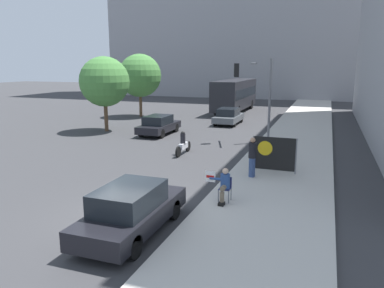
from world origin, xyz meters
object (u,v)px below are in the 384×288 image
seated_protester (224,184)px  motorcycle_on_road (183,145)px  city_bus_on_road (235,94)px  street_tree_midblock (140,76)px  parked_car_curbside (131,210)px  street_tree_near_curb (104,82)px  car_on_road_nearest (159,125)px  protest_banner (274,154)px  car_on_road_midblock (229,116)px  traffic_light_pole (257,86)px  jogger_on_sidewalk (252,157)px

seated_protester → motorcycle_on_road: (-4.17, 6.77, -0.24)m
city_bus_on_road → street_tree_midblock: 10.37m
parked_car_curbside → seated_protester: bearing=57.5°
motorcycle_on_road → street_tree_near_curb: (-8.14, 4.99, 3.13)m
car_on_road_nearest → parked_car_curbside: bearing=-68.0°
seated_protester → motorcycle_on_road: size_ratio=0.57×
protest_banner → car_on_road_nearest: size_ratio=0.47×
parked_car_curbside → city_bus_on_road: city_bus_on_road is taller
seated_protester → car_on_road_nearest: (-8.02, 11.84, -0.11)m
seated_protester → car_on_road_midblock: seated_protester is taller
city_bus_on_road → traffic_light_pole: bearing=-71.8°
parked_car_curbside → street_tree_midblock: size_ratio=0.73×
car_on_road_midblock → street_tree_near_curb: street_tree_near_curb is taller
traffic_light_pole → motorcycle_on_road: bearing=-124.2°
car_on_road_nearest → motorcycle_on_road: car_on_road_nearest is taller
traffic_light_pole → city_bus_on_road: (-4.97, 15.16, -1.68)m
jogger_on_sidewalk → city_bus_on_road: city_bus_on_road is taller
car_on_road_midblock → street_tree_near_curb: size_ratio=0.74×
city_bus_on_road → motorcycle_on_road: bearing=-84.8°
city_bus_on_road → street_tree_near_curb: 16.22m
traffic_light_pole → motorcycle_on_road: 6.40m
street_tree_near_curb → traffic_light_pole: bearing=-1.7°
seated_protester → city_bus_on_road: size_ratio=0.11×
car_on_road_midblock → city_bus_on_road: (-1.49, 8.44, 1.23)m
seated_protester → protest_banner: (1.13, 4.38, 0.20)m
motorcycle_on_road → street_tree_midblock: 16.53m
jogger_on_sidewalk → street_tree_midblock: size_ratio=0.29×
protest_banner → parked_car_curbside: protest_banner is taller
traffic_light_pole → street_tree_near_curb: size_ratio=0.93×
traffic_light_pole → parked_car_curbside: traffic_light_pole is taller
jogger_on_sidewalk → motorcycle_on_road: jogger_on_sidewalk is taller
jogger_on_sidewalk → protest_banner: (0.78, 1.04, -0.03)m
protest_banner → car_on_road_nearest: 11.81m
car_on_road_nearest → street_tree_near_curb: (-4.29, -0.08, 2.99)m
jogger_on_sidewalk → protest_banner: size_ratio=0.89×
car_on_road_nearest → motorcycle_on_road: 6.37m
traffic_light_pole → street_tree_near_curb: street_tree_near_curb is taller
seated_protester → traffic_light_pole: size_ratio=0.24×
car_on_road_nearest → motorcycle_on_road: size_ratio=1.95×
car_on_road_midblock → city_bus_on_road: city_bus_on_road is taller
motorcycle_on_road → jogger_on_sidewalk: bearing=-37.1°
motorcycle_on_road → traffic_light_pole: bearing=55.8°
city_bus_on_road → jogger_on_sidewalk: bearing=-74.8°
parked_car_curbside → car_on_road_midblock: bearing=96.8°
seated_protester → car_on_road_nearest: 14.30m
seated_protester → city_bus_on_road: city_bus_on_road is taller
jogger_on_sidewalk → car_on_road_nearest: bearing=-82.4°
seated_protester → parked_car_curbside: 3.68m
car_on_road_nearest → street_tree_near_curb: bearing=-178.9°
seated_protester → protest_banner: protest_banner is taller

